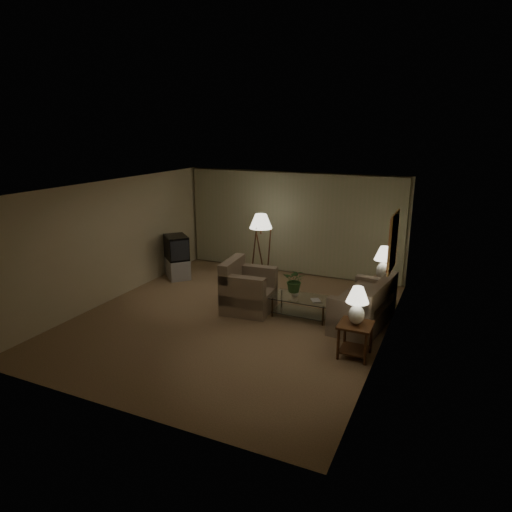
% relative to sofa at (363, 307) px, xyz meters
% --- Properties ---
extents(ground, '(7.00, 7.00, 0.00)m').
position_rel_sofa_xyz_m(ground, '(-2.50, -0.77, -0.38)').
color(ground, tan).
rests_on(ground, ground).
extents(room_shell, '(6.04, 7.02, 2.72)m').
position_rel_sofa_xyz_m(room_shell, '(-2.48, 0.74, 1.37)').
color(room_shell, beige).
rests_on(room_shell, ground).
extents(sofa, '(1.91, 1.29, 0.75)m').
position_rel_sofa_xyz_m(sofa, '(0.00, 0.00, 0.00)').
color(sofa, gray).
rests_on(sofa, ground).
extents(armchair, '(1.21, 1.17, 0.87)m').
position_rel_sofa_xyz_m(armchair, '(-2.38, -0.24, 0.06)').
color(armchair, gray).
rests_on(armchair, ground).
extents(side_table_near, '(0.56, 0.56, 0.60)m').
position_rel_sofa_xyz_m(side_table_near, '(0.15, -1.35, 0.04)').
color(side_table_near, '#36180E').
rests_on(side_table_near, ground).
extents(side_table_far, '(0.45, 0.38, 0.60)m').
position_rel_sofa_xyz_m(side_table_far, '(0.15, 1.25, 0.01)').
color(side_table_far, '#36180E').
rests_on(side_table_far, ground).
extents(table_lamp_near, '(0.38, 0.38, 0.66)m').
position_rel_sofa_xyz_m(table_lamp_near, '(0.15, -1.35, 0.61)').
color(table_lamp_near, silver).
rests_on(table_lamp_near, side_table_near).
extents(table_lamp_far, '(0.42, 0.42, 0.73)m').
position_rel_sofa_xyz_m(table_lamp_far, '(0.15, 1.25, 0.66)').
color(table_lamp_far, silver).
rests_on(table_lamp_far, side_table_far).
extents(coffee_table, '(1.22, 0.67, 0.41)m').
position_rel_sofa_xyz_m(coffee_table, '(-1.24, -0.10, -0.10)').
color(coffee_table, silver).
rests_on(coffee_table, ground).
extents(tv_cabinet, '(1.33, 1.33, 0.50)m').
position_rel_sofa_xyz_m(tv_cabinet, '(-5.05, 1.01, -0.13)').
color(tv_cabinet, '#A7A7A9').
rests_on(tv_cabinet, ground).
extents(crt_tv, '(1.23, 1.23, 0.61)m').
position_rel_sofa_xyz_m(crt_tv, '(-5.05, 1.01, 0.43)').
color(crt_tv, black).
rests_on(crt_tv, tv_cabinet).
extents(floor_lamp, '(0.56, 0.56, 1.74)m').
position_rel_sofa_xyz_m(floor_lamp, '(-2.93, 1.61, 0.53)').
color(floor_lamp, '#36180E').
rests_on(floor_lamp, ground).
extents(ottoman, '(0.68, 0.68, 0.35)m').
position_rel_sofa_xyz_m(ottoman, '(-3.13, 1.03, -0.20)').
color(ottoman, '#B15D3B').
rests_on(ottoman, ground).
extents(vase, '(0.18, 0.18, 0.16)m').
position_rel_sofa_xyz_m(vase, '(-1.39, -0.10, 0.12)').
color(vase, white).
rests_on(vase, coffee_table).
extents(flowers, '(0.50, 0.44, 0.51)m').
position_rel_sofa_xyz_m(flowers, '(-1.39, -0.10, 0.45)').
color(flowers, '#39662D').
rests_on(flowers, vase).
extents(book, '(0.27, 0.29, 0.02)m').
position_rel_sofa_xyz_m(book, '(-0.99, -0.20, 0.05)').
color(book, olive).
rests_on(book, coffee_table).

